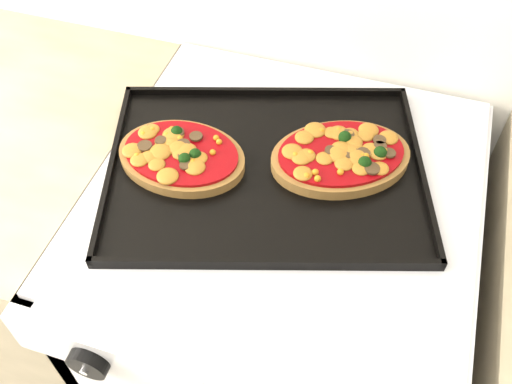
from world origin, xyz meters
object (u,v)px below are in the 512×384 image
at_px(pizza_right, 341,156).
at_px(stove, 277,322).
at_px(pizza_left, 182,155).
at_px(baking_tray, 266,168).

bearing_deg(pizza_right, stove, -137.20).
bearing_deg(pizza_left, pizza_right, 17.07).
distance_m(stove, pizza_left, 0.51).
bearing_deg(pizza_left, baking_tray, 11.07).
height_order(stove, baking_tray, baking_tray).
distance_m(baking_tray, pizza_right, 0.12).
bearing_deg(pizza_right, pizza_left, -162.93).
height_order(pizza_left, pizza_right, pizza_right).
xyz_separation_m(baking_tray, pizza_left, (-0.13, -0.03, 0.01)).
relative_size(stove, pizza_right, 4.15).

